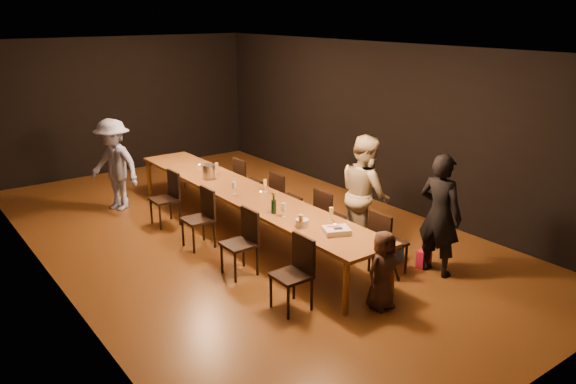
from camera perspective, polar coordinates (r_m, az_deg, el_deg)
ground at (r=9.35m, az=-4.40°, el=-4.29°), size 10.00×10.00×0.00m
room_shell at (r=8.78m, az=-4.72°, el=8.35°), size 6.04×10.04×3.02m
table at (r=9.11m, az=-4.50°, el=-0.21°), size 0.90×6.00×0.75m
chair_right_0 at (r=7.96m, az=10.18°, el=-5.01°), size 0.42×0.42×0.93m
chair_right_1 at (r=8.76m, az=4.48°, el=-2.61°), size 0.42×0.42×0.93m
chair_right_2 at (r=9.64m, az=-0.20°, el=-0.60°), size 0.42×0.42×0.93m
chair_right_3 at (r=10.58m, az=-4.07°, el=1.07°), size 0.42×0.42×0.93m
chair_left_0 at (r=6.92m, az=0.33°, el=-8.40°), size 0.42×0.42×0.93m
chair_left_1 at (r=7.82m, az=-5.00°, el=-5.23°), size 0.42×0.42×0.93m
chair_left_2 at (r=8.79m, az=-9.15°, el=-2.71°), size 0.42×0.42×0.93m
chair_left_3 at (r=9.82m, az=-12.44°, el=-0.69°), size 0.42×0.42×0.93m
woman_birthday at (r=7.97m, az=15.17°, el=-2.27°), size 0.50×0.68×1.73m
woman_tan at (r=8.54m, az=7.81°, el=-0.17°), size 0.95×1.06×1.80m
man_blue at (r=10.72m, az=-17.24°, el=2.64°), size 1.01×1.26×1.70m
child at (r=7.03m, az=9.61°, el=-7.84°), size 0.50×0.33×1.01m
gift_bag_red at (r=8.37m, az=13.63°, el=-6.55°), size 0.24×0.15×0.27m
gift_bag_blue at (r=8.45m, az=10.83°, el=-5.92°), size 0.30×0.24×0.32m
birthday_cake at (r=7.39m, az=4.95°, el=-3.93°), size 0.42×0.38×0.08m
plate_stack at (r=7.59m, az=1.45°, el=-3.16°), size 0.21×0.21×0.10m
champagne_bottle at (r=8.03m, az=-1.46°, el=-1.15°), size 0.09×0.09×0.31m
ice_bucket at (r=9.84m, az=-8.04°, el=2.09°), size 0.27×0.27×0.24m
wineglass_0 at (r=7.48m, az=1.31°, el=-3.06°), size 0.06×0.06×0.21m
wineglass_1 at (r=7.76m, az=4.41°, el=-2.30°), size 0.06×0.06×0.21m
wineglass_2 at (r=7.91m, az=-0.46°, el=-1.84°), size 0.06×0.06×0.21m
wineglass_3 at (r=9.02m, az=-2.35°, el=0.66°), size 0.06×0.06×0.21m
wineglass_4 at (r=8.93m, az=-5.50°, el=0.41°), size 0.06×0.06×0.21m
wineglass_5 at (r=10.08m, az=-7.26°, el=2.39°), size 0.06×0.06×0.21m
tealight_near at (r=7.62m, az=4.78°, el=-3.42°), size 0.05×0.05×0.03m
tealight_mid at (r=8.95m, az=-2.79°, el=-0.07°), size 0.05×0.05×0.03m
tealight_far at (r=10.65m, az=-8.99°, el=2.68°), size 0.05×0.05×0.03m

